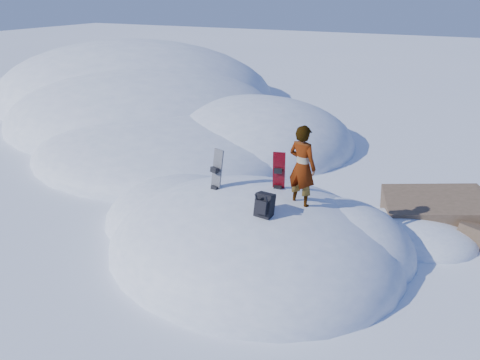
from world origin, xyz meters
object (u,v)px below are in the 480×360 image
at_px(snowboard_red, 278,181).
at_px(person, 302,167).
at_px(backpack, 264,205).
at_px(snowboard_dark, 216,181).

relative_size(snowboard_red, person, 0.83).
bearing_deg(backpack, person, 67.84).
bearing_deg(snowboard_dark, person, 23.15).
bearing_deg(person, snowboard_red, -15.47).
relative_size(snowboard_dark, person, 0.84).
height_order(snowboard_red, snowboard_dark, snowboard_red).
distance_m(snowboard_dark, backpack, 1.72).
distance_m(snowboard_red, backpack, 1.38).
bearing_deg(backpack, snowboard_dark, 158.95).
bearing_deg(person, backpack, 80.33).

